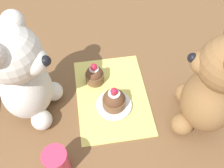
# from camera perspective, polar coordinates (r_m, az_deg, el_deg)

# --- Properties ---
(ground_plane) EXTENTS (4.00, 4.00, 0.00)m
(ground_plane) POSITION_cam_1_polar(r_m,az_deg,el_deg) (0.70, -0.00, -2.71)
(ground_plane) COLOR brown
(knitted_placemat) EXTENTS (0.26, 0.19, 0.01)m
(knitted_placemat) POSITION_cam_1_polar(r_m,az_deg,el_deg) (0.70, -0.00, -2.58)
(knitted_placemat) COLOR #E0D166
(knitted_placemat) RESTS_ON ground_plane
(teddy_bear_cream) EXTENTS (0.16, 0.16, 0.27)m
(teddy_bear_cream) POSITION_cam_1_polar(r_m,az_deg,el_deg) (0.61, -19.02, 1.68)
(teddy_bear_cream) COLOR silver
(teddy_bear_cream) RESTS_ON ground_plane
(teddy_bear_tan) EXTENTS (0.18, 0.17, 0.27)m
(teddy_bear_tan) POSITION_cam_1_polar(r_m,az_deg,el_deg) (0.60, 21.00, -0.92)
(teddy_bear_tan) COLOR olive
(teddy_bear_tan) RESTS_ON ground_plane
(cupcake_near_cream_bear) EXTENTS (0.05, 0.05, 0.07)m
(cupcake_near_cream_bear) POSITION_cam_1_polar(r_m,az_deg,el_deg) (0.71, -3.83, 1.97)
(cupcake_near_cream_bear) COLOR brown
(cupcake_near_cream_bear) RESTS_ON knitted_placemat
(saucer_plate) EXTENTS (0.09, 0.09, 0.01)m
(saucer_plate) POSITION_cam_1_polar(r_m,az_deg,el_deg) (0.68, 0.77, -4.56)
(saucer_plate) COLOR white
(saucer_plate) RESTS_ON knitted_placemat
(cupcake_near_tan_bear) EXTENTS (0.06, 0.06, 0.07)m
(cupcake_near_tan_bear) POSITION_cam_1_polar(r_m,az_deg,el_deg) (0.66, 0.80, -3.41)
(cupcake_near_tan_bear) COLOR brown
(cupcake_near_tan_bear) RESTS_ON saucer_plate
(juice_glass) EXTENTS (0.05, 0.05, 0.08)m
(juice_glass) POSITION_cam_1_polar(r_m,az_deg,el_deg) (0.59, -11.89, -16.34)
(juice_glass) COLOR #DB3356
(juice_glass) RESTS_ON ground_plane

